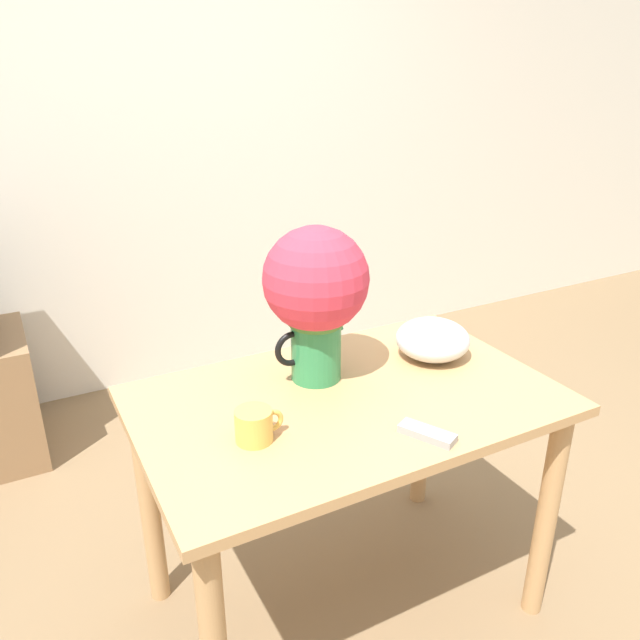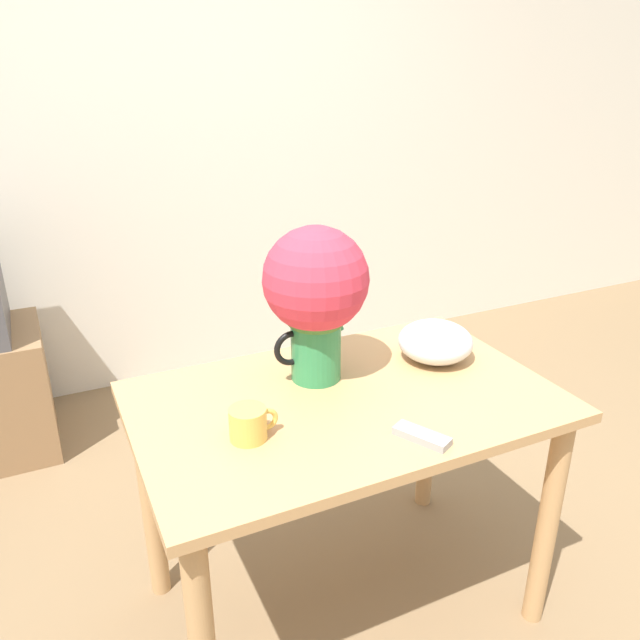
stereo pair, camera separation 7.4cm
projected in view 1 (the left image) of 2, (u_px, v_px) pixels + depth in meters
name	position (u px, v px, depth m)	size (l,w,h in m)	color
ground_plane	(373.00, 616.00, 1.94)	(12.00, 12.00, 0.00)	#7F6647
wall_back	(168.00, 127.00, 2.99)	(8.00, 0.05, 2.60)	silver
table	(347.00, 435.00, 1.76)	(1.14, 0.72, 0.75)	tan
flower_vase	(316.00, 291.00, 1.70)	(0.29, 0.29, 0.45)	#2D844C
coffee_mug	(255.00, 425.00, 1.50)	(0.12, 0.09, 0.08)	gold
white_bowl	(433.00, 339.00, 1.91)	(0.23, 0.23, 0.12)	silver
remote_control	(427.00, 433.00, 1.52)	(0.11, 0.15, 0.02)	#999999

